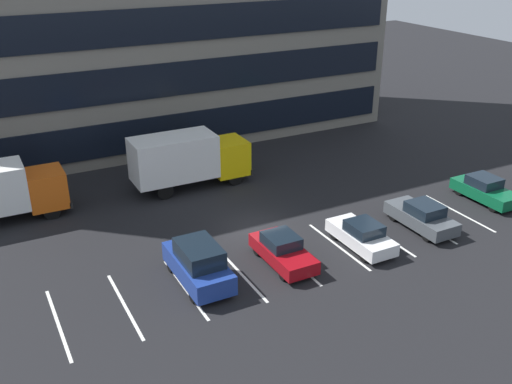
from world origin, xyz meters
name	(u,v)px	position (x,y,z in m)	size (l,w,h in m)	color
ground_plane	(256,228)	(0.00, 0.00, 0.00)	(120.00, 120.00, 0.00)	black
lot_markings	(291,259)	(0.00, -3.71, 0.00)	(22.54, 5.40, 0.01)	silver
box_truck_yellow	(188,158)	(-1.12, 6.99, 1.95)	(7.47, 2.47, 3.46)	yellow
suv_navy	(198,264)	(-4.81, -3.47, 0.97)	(1.89, 4.46, 2.01)	navy
sedan_white	(362,235)	(3.79, -4.29, 0.68)	(1.68, 4.00, 1.43)	white
sedan_charcoal	(422,216)	(7.97, -4.10, 0.71)	(1.75, 4.18, 1.50)	#474C51
sedan_forest	(485,190)	(13.79, -3.13, 0.69)	(1.72, 4.10, 1.47)	#0C5933
sedan_maroon	(283,250)	(-0.56, -3.79, 0.68)	(1.69, 4.05, 1.45)	maroon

